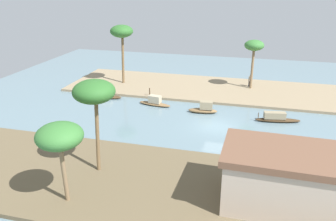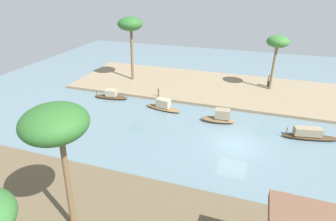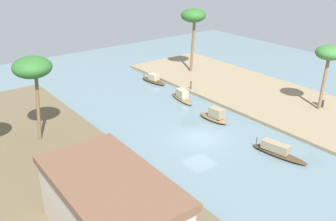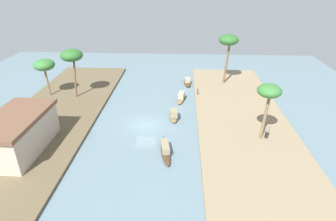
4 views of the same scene
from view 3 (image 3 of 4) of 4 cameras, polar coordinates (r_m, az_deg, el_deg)
name	(u,v)px [view 3 (image 3 of 4)]	position (r m, az deg, el deg)	size (l,w,h in m)	color
river_water	(200,138)	(33.36, 4.85, -4.17)	(68.07, 68.07, 0.00)	slate
riverbank_left	(287,104)	(41.85, 17.47, 0.90)	(43.55, 11.49, 0.31)	#937F60
riverbank_right	(68,186)	(27.66, -14.79, -10.87)	(43.55, 11.49, 0.31)	brown
sampan_foreground	(215,116)	(36.52, 7.04, -0.82)	(3.35, 1.34, 1.40)	brown
sampan_upstream_small	(182,96)	(41.32, 2.12, 2.13)	(4.16, 1.65, 1.23)	brown
sampan_near_left_bank	(278,151)	(31.61, 16.15, -5.88)	(4.81, 1.70, 1.08)	#47331E
sampan_midstream	(153,80)	(46.93, -2.21, 4.67)	(4.12, 1.50, 1.10)	#47331E
person_on_near_bank	(322,101)	(41.72, 22.20, 1.40)	(0.54, 0.54, 1.65)	#232328
mooring_post	(191,85)	(43.71, 3.46, 3.82)	(0.14, 0.14, 0.98)	#4C3823
palm_tree_left_near	(329,55)	(39.76, 23.00, 7.74)	(2.55, 2.55, 6.50)	#7F6647
palm_tree_left_far	(193,17)	(49.12, 3.84, 13.88)	(3.14, 3.14, 8.08)	brown
palm_tree_right_short	(32,68)	(32.04, -19.73, 5.98)	(3.12, 3.12, 7.18)	brown
riverside_building	(111,208)	(21.53, -8.59, -14.25)	(9.32, 5.25, 3.93)	#C6B29E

